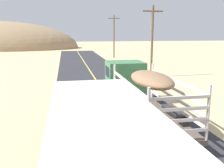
# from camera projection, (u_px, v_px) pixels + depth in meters

# --- Properties ---
(livestock_truck) EXTENTS (2.53, 9.70, 3.02)m
(livestock_truck) POSITION_uv_depth(u_px,v_px,m) (133.00, 84.00, 15.43)
(livestock_truck) COLOR #3F7F4C
(livestock_truck) RESTS_ON road_surface
(power_pole_mid) EXTENTS (2.20, 0.24, 7.66)m
(power_pole_mid) POSITION_uv_depth(u_px,v_px,m) (152.00, 40.00, 26.85)
(power_pole_mid) COLOR brown
(power_pole_mid) RESTS_ON ground
(power_pole_far) EXTENTS (2.20, 0.24, 7.99)m
(power_pole_far) POSITION_uv_depth(u_px,v_px,m) (114.00, 35.00, 47.45)
(power_pole_far) COLOR brown
(power_pole_far) RESTS_ON ground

